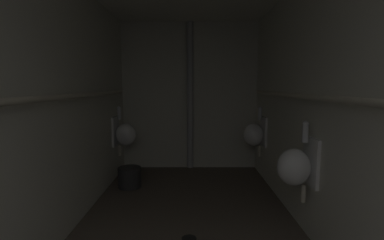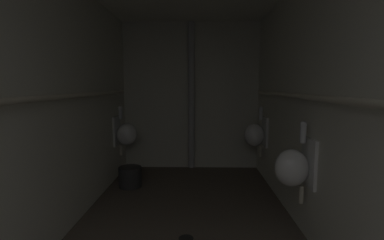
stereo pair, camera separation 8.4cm
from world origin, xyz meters
name	(u,v)px [view 2 (the right image)]	position (x,y,z in m)	size (l,w,h in m)	color
wall_left	(54,106)	(-1.17, 2.28, 1.23)	(0.06, 4.68, 2.46)	beige
wall_right	(318,107)	(1.17, 2.28, 1.23)	(0.06, 4.68, 2.46)	beige
wall_back	(191,96)	(0.00, 4.59, 1.23)	(2.39, 0.06, 2.46)	beige
urinal_left_mid	(125,133)	(-0.99, 4.01, 0.69)	(0.32, 0.30, 0.76)	white
urinal_right_mid	(294,166)	(0.99, 2.29, 0.69)	(0.32, 0.30, 0.76)	white
urinal_right_far	(256,134)	(0.99, 3.98, 0.69)	(0.32, 0.30, 0.76)	white
supply_pipe_left	(64,97)	(-1.08, 2.30, 1.32)	(0.06, 3.89, 0.06)	beige
supply_pipe_right	(308,97)	(1.08, 2.27, 1.32)	(0.06, 3.88, 0.06)	beige
standpipe_back_wall	(191,97)	(0.01, 4.48, 1.23)	(0.11, 0.11, 2.41)	#B2B2B2
floor_drain	(186,238)	(0.01, 2.26, 0.00)	(0.14, 0.14, 0.01)	black
waste_bin	(130,177)	(-0.83, 3.61, 0.14)	(0.32, 0.32, 0.28)	#2D2D2D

